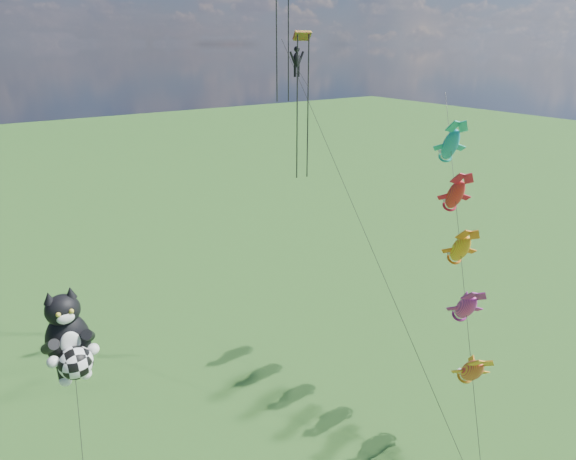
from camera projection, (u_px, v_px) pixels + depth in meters
cat_kite_rig at (69, 340)px, 21.39m from camera, size 2.35×4.04×11.84m
fish_windsock_rig at (460, 249)px, 27.97m from camera, size 9.61×12.89×18.78m
parafoil_rig at (299, 60)px, 29.20m from camera, size 2.02×17.51×27.25m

